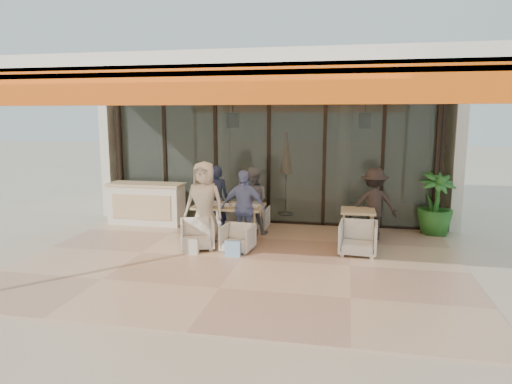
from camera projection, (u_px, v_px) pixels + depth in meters
The scene contains 21 objects.
ground at pixel (241, 260), 8.55m from camera, with size 70.00×70.00×0.00m, color #C6B293.
terrace_floor at pixel (241, 260), 8.55m from camera, with size 8.00×6.00×0.01m, color tan.
terrace_structure at pixel (237, 81), 7.75m from camera, with size 8.00×6.00×3.40m.
glass_storefront at pixel (269, 160), 11.18m from camera, with size 8.08×0.10×3.20m.
interior_block at pixel (283, 131), 13.31m from camera, with size 9.05×3.62×3.52m.
host_counter at pixel (147, 203), 11.25m from camera, with size 1.85×0.65×1.04m.
dining_table at pixel (229, 208), 9.97m from camera, with size 1.50×0.90×0.93m.
chair_far_left at pixel (222, 214), 11.02m from camera, with size 0.62×0.58×0.63m, color silver.
chair_far_right at pixel (256, 217), 10.86m from camera, with size 0.58×0.54×0.60m, color silver.
chair_near_left at pixel (197, 233), 9.18m from camera, with size 0.66×0.62×0.68m, color silver.
chair_near_right at pixel (238, 237), 9.02m from camera, with size 0.59×0.55×0.61m, color silver.
diner_navy at pixel (216, 199), 10.46m from camera, with size 0.57×0.37×1.56m, color #191D38.
diner_grey at pixel (252, 201), 10.30m from camera, with size 0.74×0.58×1.53m, color slate.
diner_cream at pixel (204, 203), 9.58m from camera, with size 0.85×0.55×1.74m, color beige.
diner_periwinkle at pixel (243, 208), 9.43m from camera, with size 0.92×0.38×1.58m, color #7385C0.
tote_bag_cream at pixel (191, 247), 8.82m from camera, with size 0.30×0.10×0.34m, color silver.
tote_bag_blue at pixel (233, 249), 8.66m from camera, with size 0.30×0.10×0.34m, color #99BFD8.
side_table at pixel (358, 215), 9.48m from camera, with size 0.70×0.70×0.74m.
side_chair at pixel (358, 237), 8.80m from camera, with size 0.71×0.67×0.73m, color silver.
standing_woman at pixel (374, 204), 9.81m from camera, with size 1.02×0.58×1.57m, color black.
potted_palm at pixel (436, 203), 10.27m from camera, with size 0.80×0.80×1.44m, color #1E5919.
Camera 1 is at (1.88, -8.00, 2.68)m, focal length 32.00 mm.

